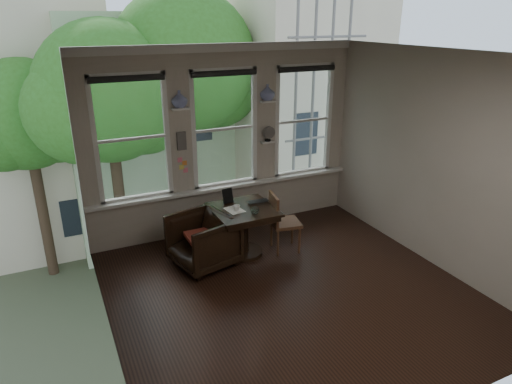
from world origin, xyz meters
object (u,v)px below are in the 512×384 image
side_chair_right (286,222)px  laptop (259,203)px  table (244,232)px  mug (237,208)px  armchair_left (203,241)px

side_chair_right → laptop: side_chair_right is taller
table → side_chair_right: 0.65m
side_chair_right → mug: (-0.76, 0.10, 0.33)m
side_chair_right → table: bearing=88.0°
table → armchair_left: armchair_left is taller
armchair_left → mug: 0.66m
mug → armchair_left: bearing=179.8°
table → laptop: bearing=12.7°
laptop → armchair_left: bearing=-171.4°
table → side_chair_right: bearing=-12.7°
table → side_chair_right: side_chair_right is taller
side_chair_right → armchair_left: bearing=96.2°
table → armchair_left: bearing=-176.2°
table → laptop: 0.49m
laptop → mug: bearing=-163.1°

